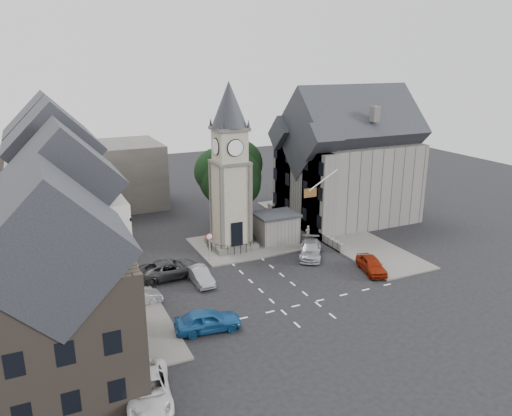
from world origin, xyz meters
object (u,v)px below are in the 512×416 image
car_west_blue (208,320)px  pedestrian (308,233)px  clock_tower (230,168)px  car_east_red (371,264)px  stone_shelter (276,228)px

car_west_blue → pedestrian: size_ratio=2.89×
pedestrian → car_west_blue: bearing=41.7°
clock_tower → car_west_blue: (-7.50, -13.99, -7.33)m
car_east_red → pedestrian: bearing=110.5°
clock_tower → pedestrian: size_ratio=10.17×
car_east_red → car_west_blue: bearing=-154.6°
pedestrian → clock_tower: bearing=-7.5°
stone_shelter → pedestrian: 3.42m
stone_shelter → pedestrian: bearing=-16.6°
clock_tower → car_east_red: size_ratio=3.93×
car_west_blue → car_east_red: bearing=-71.7°
car_east_red → pedestrian: (-1.00, 9.32, 0.09)m
stone_shelter → car_east_red: bearing=-67.8°
stone_shelter → car_west_blue: bearing=-132.3°
clock_tower → pedestrian: (8.00, -1.45, -7.32)m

